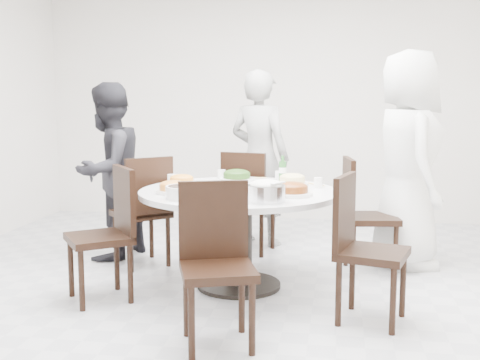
% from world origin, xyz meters
% --- Properties ---
extents(floor, '(6.00, 6.00, 0.01)m').
position_xyz_m(floor, '(0.00, 0.00, 0.00)').
color(floor, silver).
rests_on(floor, ground).
extents(wall_back, '(6.00, 0.01, 2.80)m').
position_xyz_m(wall_back, '(0.00, 3.00, 1.40)').
color(wall_back, white).
rests_on(wall_back, ground).
extents(wall_front, '(6.00, 0.01, 2.80)m').
position_xyz_m(wall_front, '(0.00, -3.00, 1.40)').
color(wall_front, white).
rests_on(wall_front, ground).
extents(dining_table, '(1.50, 1.50, 0.75)m').
position_xyz_m(dining_table, '(-0.25, 0.34, 0.38)').
color(dining_table, white).
rests_on(dining_table, floor).
extents(chair_ne, '(0.48, 0.48, 0.95)m').
position_xyz_m(chair_ne, '(0.76, 0.92, 0.47)').
color(chair_ne, black).
rests_on(chair_ne, floor).
extents(chair_n, '(0.49, 0.49, 0.95)m').
position_xyz_m(chair_n, '(-0.32, 1.41, 0.47)').
color(chair_n, black).
rests_on(chair_n, floor).
extents(chair_nw, '(0.59, 0.59, 0.95)m').
position_xyz_m(chair_nw, '(-1.18, 0.80, 0.47)').
color(chair_nw, black).
rests_on(chair_nw, floor).
extents(chair_sw, '(0.59, 0.59, 0.95)m').
position_xyz_m(chair_sw, '(-1.18, -0.12, 0.47)').
color(chair_sw, black).
rests_on(chair_sw, floor).
extents(chair_s, '(0.53, 0.53, 0.95)m').
position_xyz_m(chair_s, '(-0.19, -0.76, 0.47)').
color(chair_s, black).
rests_on(chair_s, floor).
extents(chair_se, '(0.52, 0.52, 0.95)m').
position_xyz_m(chair_se, '(0.72, -0.22, 0.47)').
color(chair_se, black).
rests_on(chair_se, floor).
extents(diner_right, '(0.76, 1.00, 1.84)m').
position_xyz_m(diner_right, '(1.06, 1.16, 0.92)').
color(diner_right, silver).
rests_on(diner_right, floor).
extents(diner_middle, '(0.73, 0.61, 1.70)m').
position_xyz_m(diner_middle, '(-0.27, 1.72, 0.85)').
color(diner_middle, black).
rests_on(diner_middle, floor).
extents(diner_left, '(0.77, 0.89, 1.57)m').
position_xyz_m(diner_left, '(-1.53, 0.99, 0.79)').
color(diner_left, black).
rests_on(diner_left, floor).
extents(dish_greens, '(0.29, 0.29, 0.07)m').
position_xyz_m(dish_greens, '(-0.34, 0.82, 0.79)').
color(dish_greens, white).
rests_on(dish_greens, dining_table).
extents(dish_pale, '(0.26, 0.26, 0.07)m').
position_xyz_m(dish_pale, '(0.13, 0.66, 0.78)').
color(dish_pale, white).
rests_on(dish_pale, dining_table).
extents(dish_orange, '(0.24, 0.24, 0.06)m').
position_xyz_m(dish_orange, '(-0.72, 0.48, 0.78)').
color(dish_orange, white).
rests_on(dish_orange, dining_table).
extents(dish_redbrown, '(0.30, 0.30, 0.07)m').
position_xyz_m(dish_redbrown, '(0.17, 0.15, 0.79)').
color(dish_redbrown, white).
rests_on(dish_redbrown, dining_table).
extents(dish_tofu, '(0.25, 0.25, 0.07)m').
position_xyz_m(dish_tofu, '(-0.69, 0.12, 0.78)').
color(dish_tofu, white).
rests_on(dish_tofu, dining_table).
extents(rice_bowl, '(0.26, 0.26, 0.11)m').
position_xyz_m(rice_bowl, '(0.02, -0.11, 0.81)').
color(rice_bowl, silver).
rests_on(rice_bowl, dining_table).
extents(soup_bowl, '(0.28, 0.28, 0.09)m').
position_xyz_m(soup_bowl, '(-0.54, -0.08, 0.79)').
color(soup_bowl, white).
rests_on(soup_bowl, dining_table).
extents(beverage_bottle, '(0.06, 0.06, 0.21)m').
position_xyz_m(beverage_bottle, '(0.03, 0.87, 0.86)').
color(beverage_bottle, '#2A6A2C').
rests_on(beverage_bottle, dining_table).
extents(tea_cups, '(0.07, 0.07, 0.08)m').
position_xyz_m(tea_cups, '(-0.21, 0.95, 0.79)').
color(tea_cups, white).
rests_on(tea_cups, dining_table).
extents(chopsticks, '(0.24, 0.04, 0.01)m').
position_xyz_m(chopsticks, '(-0.28, 0.97, 0.76)').
color(chopsticks, tan).
rests_on(chopsticks, dining_table).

